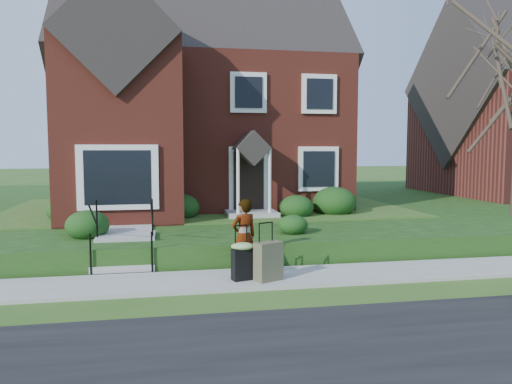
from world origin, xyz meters
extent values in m
plane|color=#2D5119|center=(0.00, 0.00, 0.00)|extent=(120.00, 120.00, 0.00)
cube|color=#9E9B93|center=(0.00, 0.00, 0.04)|extent=(60.00, 1.60, 0.08)
cube|color=#19390F|center=(4.00, 10.90, 0.30)|extent=(44.00, 20.00, 0.60)
cube|color=#9E9B93|center=(-2.50, 5.00, 0.63)|extent=(1.20, 6.00, 0.06)
cube|color=maroon|center=(0.00, 10.00, 3.30)|extent=(10.00, 8.00, 5.40)
cube|color=maroon|center=(-2.80, 5.20, 3.30)|extent=(3.60, 2.40, 5.40)
cube|color=white|center=(-2.80, 4.05, 2.00)|extent=(2.20, 0.30, 1.80)
cube|color=black|center=(1.20, 5.94, 1.65)|extent=(1.00, 0.12, 2.10)
cube|color=black|center=(3.60, 5.95, 2.10)|extent=(1.40, 0.10, 1.50)
cube|color=maroon|center=(3.00, 10.00, 8.20)|extent=(0.90, 0.90, 3.00)
cube|color=#9E9B93|center=(-2.50, 1.00, 0.15)|extent=(1.40, 0.30, 0.15)
cube|color=#9E9B93|center=(-2.50, 1.30, 0.30)|extent=(1.40, 0.30, 0.15)
cube|color=#9E9B93|center=(-2.50, 1.60, 0.45)|extent=(1.40, 0.30, 0.15)
cube|color=#9E9B93|center=(-2.50, 1.90, 0.60)|extent=(1.40, 0.30, 0.15)
cube|color=#9E9B93|center=(-2.50, 2.45, 0.60)|extent=(1.40, 0.80, 0.15)
cylinder|color=black|center=(-3.15, 0.85, 0.53)|extent=(0.04, 0.04, 0.90)
cylinder|color=black|center=(-3.15, 2.05, 1.13)|extent=(0.04, 0.04, 0.90)
cylinder|color=black|center=(-1.85, 0.85, 0.53)|extent=(0.04, 0.04, 0.90)
cylinder|color=black|center=(-1.85, 2.05, 1.13)|extent=(0.04, 0.04, 0.90)
ellipsoid|color=#163610|center=(-4.40, 5.46, 1.04)|extent=(1.27, 1.27, 0.89)
ellipsoid|color=#163610|center=(-1.06, 5.59, 1.03)|extent=(1.22, 1.22, 0.86)
ellipsoid|color=#163610|center=(2.63, 5.19, 0.99)|extent=(1.11, 1.11, 0.78)
ellipsoid|color=#163610|center=(4.05, 5.56, 1.11)|extent=(1.46, 1.46, 1.02)
ellipsoid|color=#163610|center=(-3.45, 2.60, 0.97)|extent=(1.07, 1.07, 0.75)
ellipsoid|color=#163610|center=(1.73, 2.20, 0.87)|extent=(0.77, 0.77, 0.54)
imported|color=#999999|center=(0.13, 0.32, 0.90)|extent=(0.70, 0.58, 1.64)
cube|color=black|center=(0.01, -0.19, 0.40)|extent=(0.48, 0.34, 0.65)
cylinder|color=black|center=(0.01, -0.19, 1.22)|extent=(0.26, 0.09, 0.03)
cylinder|color=black|center=(-0.12, -0.19, 0.97)|extent=(0.02, 0.02, 0.49)
cylinder|color=black|center=(0.14, -0.19, 0.97)|extent=(0.02, 0.02, 0.49)
cylinder|color=black|center=(-0.14, -0.19, 0.11)|extent=(0.05, 0.07, 0.06)
cylinder|color=black|center=(0.16, -0.19, 0.11)|extent=(0.05, 0.07, 0.06)
ellipsoid|color=#90B768|center=(0.01, -0.19, 0.80)|extent=(0.56, 0.50, 0.15)
cube|color=brown|center=(0.53, -0.33, 0.48)|extent=(0.64, 0.52, 0.80)
cylinder|color=black|center=(0.53, -0.33, 1.27)|extent=(0.32, 0.16, 0.03)
cylinder|color=black|center=(0.36, -0.33, 1.08)|extent=(0.02, 0.02, 0.39)
cylinder|color=black|center=(0.70, -0.33, 1.08)|extent=(0.02, 0.02, 0.39)
cylinder|color=black|center=(0.34, -0.33, 0.11)|extent=(0.06, 0.07, 0.06)
cylinder|color=black|center=(0.73, -0.33, 0.11)|extent=(0.06, 0.07, 0.06)
camera|label=1|loc=(-1.59, -10.23, 2.83)|focal=35.00mm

